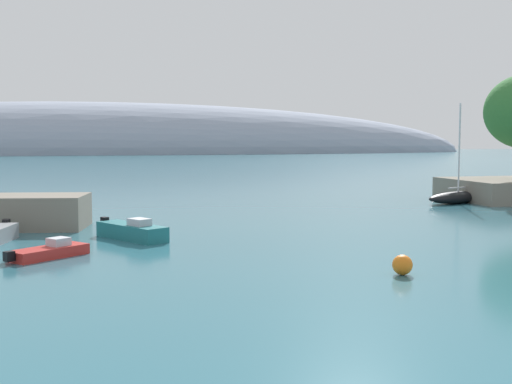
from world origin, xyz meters
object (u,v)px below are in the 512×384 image
Objects in this scene: motorboat_teal_alongside_breakwater at (132,231)px; mooring_buoy_orange at (402,265)px; sailboat_black_near_shore at (458,197)px; motorboat_red_foreground at (49,251)px.

mooring_buoy_orange is at bearing 8.34° from motorboat_teal_alongside_breakwater.
motorboat_red_foreground is at bearing 10.15° from sailboat_black_near_shore.
motorboat_red_foreground is (-34.20, -19.11, -0.29)m from sailboat_black_near_shore.
sailboat_black_near_shore reaches higher than motorboat_teal_alongside_breakwater.
sailboat_black_near_shore is at bearing -10.60° from motorboat_red_foreground.
sailboat_black_near_shore reaches higher than mooring_buoy_orange.
sailboat_black_near_shore is 10.27× the size of mooring_buoy_orange.
motorboat_red_foreground is at bearing 151.83° from mooring_buoy_orange.
sailboat_black_near_shore is 2.29× the size of motorboat_red_foreground.
mooring_buoy_orange is (10.68, -12.94, -0.05)m from motorboat_teal_alongside_breakwater.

